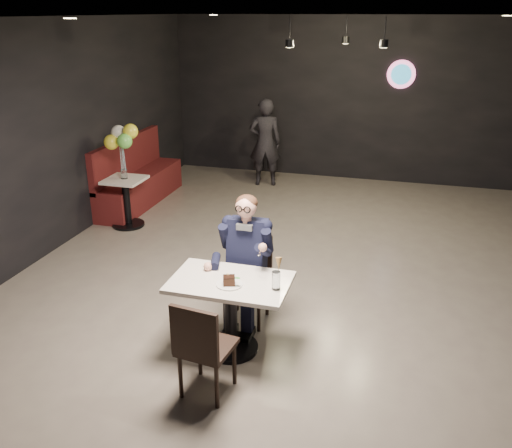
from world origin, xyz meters
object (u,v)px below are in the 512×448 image
(sundae_glass, at_px, (276,280))
(booth_bench, at_px, (139,172))
(chair_far, at_px, (247,282))
(side_table, at_px, (127,204))
(chair_near, at_px, (207,345))
(passerby, at_px, (265,142))
(seated_man, at_px, (247,259))
(balloon_vase, at_px, (124,174))
(main_table, at_px, (231,316))

(sundae_glass, bearing_deg, booth_bench, 131.51)
(chair_far, bearing_deg, side_table, 140.25)
(chair_near, height_order, passerby, passerby)
(booth_bench, relative_size, passerby, 1.38)
(passerby, bearing_deg, sundae_glass, 92.47)
(seated_man, height_order, balloon_vase, seated_man)
(chair_far, distance_m, seated_man, 0.26)
(chair_far, height_order, seated_man, seated_man)
(chair_near, xyz_separation_m, booth_bench, (-2.83, 4.28, 0.10))
(chair_far, xyz_separation_m, balloon_vase, (-2.53, 2.10, 0.36))
(chair_far, relative_size, sundae_glass, 5.34)
(sundae_glass, height_order, side_table, sundae_glass)
(chair_far, bearing_deg, balloon_vase, 140.25)
(chair_far, relative_size, seated_man, 0.64)
(chair_near, distance_m, passerby, 6.00)
(main_table, distance_m, passerby, 5.39)
(main_table, relative_size, sundae_glass, 6.39)
(chair_far, relative_size, side_table, 1.34)
(seated_man, distance_m, booth_bench, 4.20)
(balloon_vase, bearing_deg, main_table, -46.38)
(chair_far, xyz_separation_m, passerby, (-1.07, 4.72, 0.34))
(side_table, bearing_deg, booth_bench, 106.70)
(chair_near, height_order, sundae_glass, sundae_glass)
(side_table, xyz_separation_m, passerby, (1.46, 2.61, 0.46))
(sundae_glass, bearing_deg, chair_near, -127.45)
(passerby, bearing_deg, chair_far, 89.32)
(seated_man, bearing_deg, chair_near, -90.00)
(balloon_vase, bearing_deg, side_table, 0.00)
(chair_far, relative_size, chair_near, 1.00)
(chair_far, distance_m, side_table, 3.29)
(chair_near, xyz_separation_m, balloon_vase, (-2.53, 3.28, 0.36))
(main_table, distance_m, chair_near, 0.64)
(main_table, relative_size, seated_man, 0.76)
(seated_man, height_order, passerby, passerby)
(passerby, bearing_deg, booth_bench, 29.08)
(side_table, bearing_deg, seated_man, -39.75)
(sundae_glass, relative_size, booth_bench, 0.08)
(booth_bench, height_order, passerby, passerby)
(booth_bench, bearing_deg, main_table, -52.26)
(sundae_glass, distance_m, booth_bench, 4.95)
(sundae_glass, xyz_separation_m, balloon_vase, (-2.97, 2.70, -0.01))
(chair_near, relative_size, passerby, 0.57)
(seated_man, relative_size, balloon_vase, 10.07)
(sundae_glass, xyz_separation_m, side_table, (-2.97, 2.70, -0.49))
(chair_far, bearing_deg, booth_bench, 132.34)
(booth_bench, bearing_deg, chair_far, -47.66)
(side_table, bearing_deg, chair_far, -39.75)
(booth_bench, bearing_deg, seated_man, -47.66)
(seated_man, distance_m, sundae_glass, 0.76)
(side_table, bearing_deg, main_table, -46.38)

